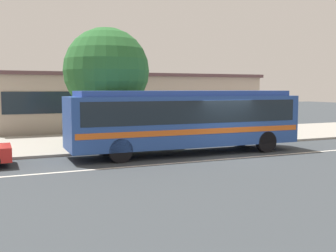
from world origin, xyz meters
TOP-DOWN VIEW (x-y plane):
  - ground_plane at (0.00, 0.00)m, footprint 120.00×120.00m
  - sidewalk_slab at (0.00, 6.57)m, footprint 60.00×8.00m
  - lane_stripe_center at (0.00, -0.80)m, footprint 56.00×0.16m
  - transit_bus at (-1.43, 1.22)m, footprint 10.81×2.65m
  - pedestrian_waiting_near_sign at (4.10, 3.52)m, footprint 0.35×0.35m
  - pedestrian_walking_along_curb at (0.74, 3.63)m, footprint 0.45×0.45m
  - pedestrian_standing_by_tree at (-1.59, 3.92)m, footprint 0.35×0.35m
  - street_tree_near_stop at (-4.26, 4.62)m, footprint 4.32×4.32m
  - station_building at (-0.06, 14.39)m, footprint 20.09×7.12m

SIDE VIEW (x-z plane):
  - ground_plane at x=0.00m, z-range 0.00..0.00m
  - lane_stripe_center at x=0.00m, z-range 0.00..0.01m
  - sidewalk_slab at x=0.00m, z-range 0.00..0.12m
  - pedestrian_standing_by_tree at x=-1.59m, z-range 0.26..1.90m
  - pedestrian_waiting_near_sign at x=4.10m, z-range 0.26..1.95m
  - pedestrian_walking_along_curb at x=0.74m, z-range 0.27..2.01m
  - transit_bus at x=-1.43m, z-range 0.24..3.14m
  - station_building at x=-0.06m, z-range 0.01..4.11m
  - street_tree_near_stop at x=-4.26m, z-range 0.92..6.86m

